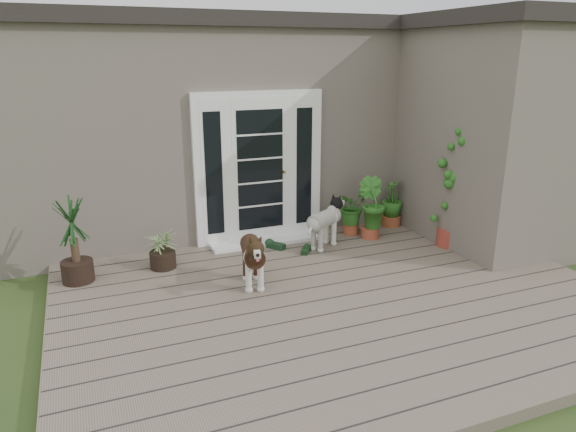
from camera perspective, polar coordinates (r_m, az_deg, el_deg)
name	(u,v)px	position (r m, az deg, el deg)	size (l,w,h in m)	color
deck	(340,301)	(6.09, 5.72, -9.18)	(6.20, 4.60, 0.12)	#6B5B4C
house_main	(232,125)	(9.50, -6.10, 9.82)	(7.40, 4.00, 3.10)	#665E54
roof_main	(229,26)	(9.43, -6.44, 19.81)	(7.60, 4.20, 0.20)	#2D2826
house_wing	(488,141)	(8.15, 20.84, 7.59)	(1.60, 2.40, 3.10)	#665E54
roof_wing	(501,19)	(8.07, 22.14, 19.18)	(1.80, 2.60, 0.20)	#2D2826
door_unit	(259,168)	(7.57, -3.13, 5.27)	(1.90, 0.14, 2.15)	white
door_step	(265,241)	(7.67, -2.52, -2.71)	(1.60, 0.40, 0.05)	white
brindle_dog	(253,260)	(6.19, -3.86, -4.83)	(0.33, 0.77, 0.64)	#3D2316
white_dog	(324,227)	(7.40, 3.93, -1.18)	(0.32, 0.74, 0.61)	white
spider_plant	(162,246)	(6.88, -13.52, -3.20)	(0.55, 0.55, 0.59)	#86945B
yucca	(74,241)	(6.71, -22.22, -2.54)	(0.71, 0.71, 1.03)	black
herb_a	(351,214)	(8.01, 6.88, 0.26)	(0.50, 0.50, 0.64)	#245E1A
herb_b	(371,215)	(7.87, 8.97, 0.06)	(0.46, 0.46, 0.69)	#225D1A
herb_c	(392,207)	(8.50, 11.18, 0.98)	(0.40, 0.40, 0.62)	#164D16
sapling	(454,185)	(7.64, 17.53, 3.26)	(0.53, 0.53, 1.80)	#1B4E16
clog_left	(275,245)	(7.44, -1.39, -3.15)	(0.16, 0.33, 0.10)	#143219
clog_right	(306,250)	(7.28, 1.95, -3.68)	(0.13, 0.28, 0.08)	black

